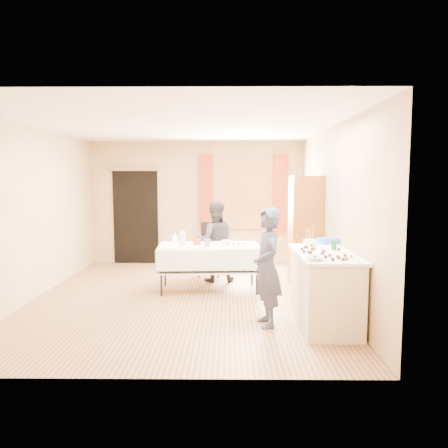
{
  "coord_description": "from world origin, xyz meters",
  "views": [
    {
      "loc": [
        0.69,
        -6.56,
        1.83
      ],
      "look_at": [
        0.62,
        0.0,
        1.14
      ],
      "focal_mm": 35.0,
      "sensor_mm": 36.0,
      "label": 1
    }
  ],
  "objects_px": {
    "girl": "(267,267)",
    "woman": "(215,241)",
    "counter": "(324,288)",
    "cabinet": "(305,231)",
    "chair": "(210,260)",
    "party_table": "(209,263)"
  },
  "relations": [
    {
      "from": "girl",
      "to": "woman",
      "type": "relative_size",
      "value": 1.03
    },
    {
      "from": "counter",
      "to": "girl",
      "type": "height_order",
      "value": "girl"
    },
    {
      "from": "cabinet",
      "to": "chair",
      "type": "distance_m",
      "value": 1.91
    },
    {
      "from": "cabinet",
      "to": "chair",
      "type": "height_order",
      "value": "cabinet"
    },
    {
      "from": "party_table",
      "to": "chair",
      "type": "distance_m",
      "value": 1.1
    },
    {
      "from": "chair",
      "to": "woman",
      "type": "height_order",
      "value": "woman"
    },
    {
      "from": "party_table",
      "to": "girl",
      "type": "relative_size",
      "value": 1.15
    },
    {
      "from": "chair",
      "to": "girl",
      "type": "bearing_deg",
      "value": -66.38
    },
    {
      "from": "party_table",
      "to": "chair",
      "type": "xyz_separation_m",
      "value": [
        -0.02,
        1.09,
        -0.15
      ]
    },
    {
      "from": "counter",
      "to": "woman",
      "type": "height_order",
      "value": "woman"
    },
    {
      "from": "counter",
      "to": "girl",
      "type": "distance_m",
      "value": 0.78
    },
    {
      "from": "cabinet",
      "to": "girl",
      "type": "relative_size",
      "value": 1.27
    },
    {
      "from": "counter",
      "to": "girl",
      "type": "xyz_separation_m",
      "value": [
        -0.72,
        -0.07,
        0.28
      ]
    },
    {
      "from": "cabinet",
      "to": "counter",
      "type": "relative_size",
      "value": 1.26
    },
    {
      "from": "chair",
      "to": "woman",
      "type": "distance_m",
      "value": 0.61
    },
    {
      "from": "woman",
      "to": "counter",
      "type": "bearing_deg",
      "value": 117.53
    },
    {
      "from": "cabinet",
      "to": "party_table",
      "type": "height_order",
      "value": "cabinet"
    },
    {
      "from": "party_table",
      "to": "chair",
      "type": "relative_size",
      "value": 1.7
    },
    {
      "from": "counter",
      "to": "woman",
      "type": "relative_size",
      "value": 1.04
    },
    {
      "from": "party_table",
      "to": "girl",
      "type": "distance_m",
      "value": 1.9
    },
    {
      "from": "girl",
      "to": "woman",
      "type": "distance_m",
      "value": 2.46
    },
    {
      "from": "woman",
      "to": "chair",
      "type": "bearing_deg",
      "value": -81.64
    }
  ]
}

